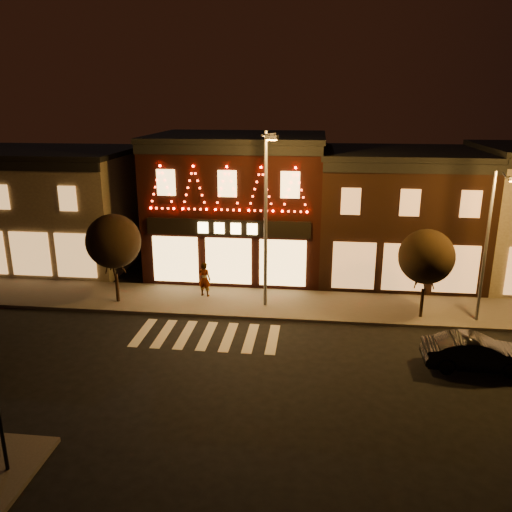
# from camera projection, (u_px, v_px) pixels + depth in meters

# --- Properties ---
(ground) EXTENTS (120.00, 120.00, 0.00)m
(ground) POSITION_uv_depth(u_px,v_px,m) (185.00, 381.00, 19.85)
(ground) COLOR black
(ground) RESTS_ON ground
(sidewalk_far) EXTENTS (44.00, 4.00, 0.15)m
(sidewalk_far) POSITION_uv_depth(u_px,v_px,m) (260.00, 303.00, 27.20)
(sidewalk_far) COLOR #47423D
(sidewalk_far) RESTS_ON ground
(building_left) EXTENTS (12.20, 8.28, 7.30)m
(building_left) POSITION_uv_depth(u_px,v_px,m) (40.00, 206.00, 33.55)
(building_left) COLOR brown
(building_left) RESTS_ON ground
(building_pulp) EXTENTS (10.20, 8.34, 8.30)m
(building_pulp) POSITION_uv_depth(u_px,v_px,m) (239.00, 203.00, 31.91)
(building_pulp) COLOR black
(building_pulp) RESTS_ON ground
(building_right_a) EXTENTS (9.20, 8.28, 7.50)m
(building_right_a) POSITION_uv_depth(u_px,v_px,m) (397.00, 213.00, 30.96)
(building_right_a) COLOR black
(building_right_a) RESTS_ON ground
(streetlamp_mid) EXTENTS (0.81, 2.00, 8.73)m
(streetlamp_mid) POSITION_uv_depth(u_px,v_px,m) (266.00, 208.00, 25.09)
(streetlamp_mid) COLOR #59595E
(streetlamp_mid) RESTS_ON sidewalk_far
(streetlamp_right) EXTENTS (0.63, 1.63, 7.11)m
(streetlamp_right) POSITION_uv_depth(u_px,v_px,m) (490.00, 237.00, 23.57)
(streetlamp_right) COLOR #59595E
(streetlamp_right) RESTS_ON sidewalk_far
(tree_left) EXTENTS (2.77, 2.77, 4.64)m
(tree_left) POSITION_uv_depth(u_px,v_px,m) (113.00, 241.00, 26.35)
(tree_left) COLOR black
(tree_left) RESTS_ON sidewalk_far
(tree_right) EXTENTS (2.60, 2.60, 4.35)m
(tree_right) POSITION_uv_depth(u_px,v_px,m) (426.00, 257.00, 24.47)
(tree_right) COLOR black
(tree_right) RESTS_ON sidewalk_far
(dark_sedan) EXTENTS (4.11, 1.45, 1.35)m
(dark_sedan) POSITION_uv_depth(u_px,v_px,m) (476.00, 353.00, 20.63)
(dark_sedan) COLOR black
(dark_sedan) RESTS_ON ground
(pedestrian) EXTENTS (0.77, 0.59, 1.88)m
(pedestrian) POSITION_uv_depth(u_px,v_px,m) (205.00, 279.00, 27.76)
(pedestrian) COLOR gray
(pedestrian) RESTS_ON sidewalk_far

